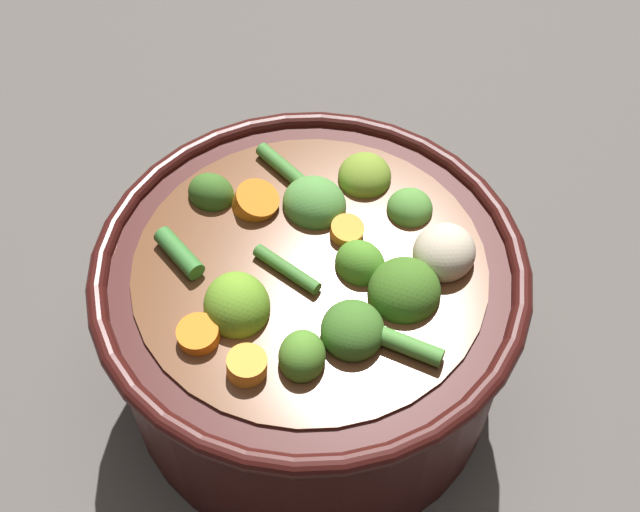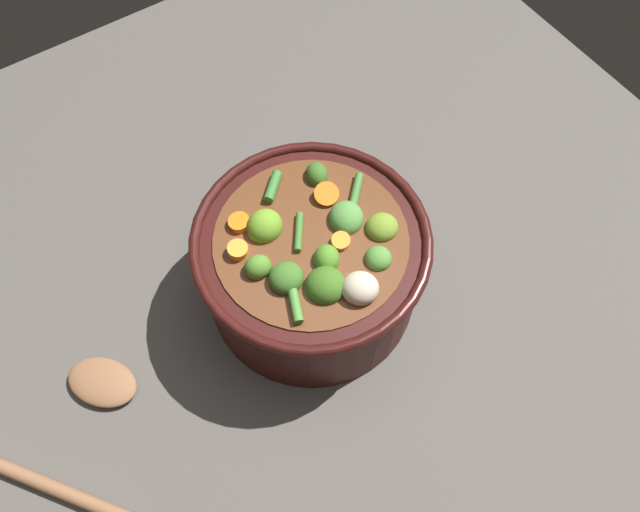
% 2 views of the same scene
% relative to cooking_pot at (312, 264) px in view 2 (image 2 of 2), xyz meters
% --- Properties ---
extents(ground_plane, '(1.10, 1.10, 0.00)m').
position_rel_cooking_pot_xyz_m(ground_plane, '(0.00, 0.00, -0.07)').
color(ground_plane, '#514C47').
extents(cooking_pot, '(0.25, 0.25, 0.14)m').
position_rel_cooking_pot_xyz_m(cooking_pot, '(0.00, 0.00, 0.00)').
color(cooking_pot, '#38110F').
rests_on(cooking_pot, ground_plane).
extents(wooden_spoon, '(0.20, 0.20, 0.02)m').
position_rel_cooking_pot_xyz_m(wooden_spoon, '(0.01, 0.29, -0.06)').
color(wooden_spoon, '#8B5E3D').
rests_on(wooden_spoon, ground_plane).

